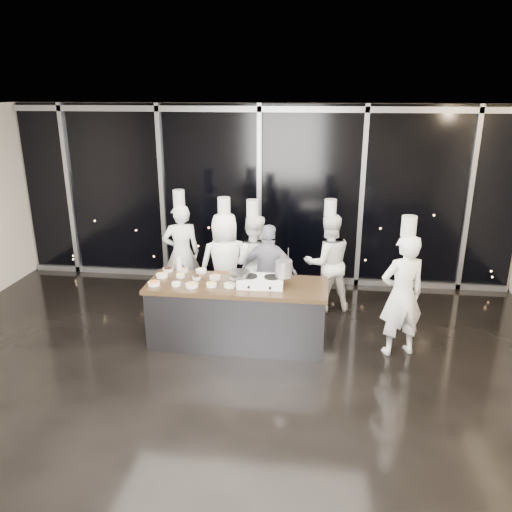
{
  "coord_description": "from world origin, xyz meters",
  "views": [
    {
      "loc": [
        1.07,
        -5.35,
        3.42
      ],
      "look_at": [
        0.22,
        1.2,
        1.21
      ],
      "focal_mm": 35.0,
      "sensor_mm": 36.0,
      "label": 1
    }
  ],
  "objects_px": {
    "chef_left": "(225,264)",
    "chef_center": "(253,262)",
    "guest": "(269,273)",
    "chef_side": "(402,294)",
    "stock_pot": "(284,269)",
    "chef_far_left": "(182,252)",
    "demo_counter": "(237,313)",
    "stove": "(261,281)",
    "frying_pan": "(239,273)",
    "chef_right": "(328,262)"
  },
  "relations": [
    {
      "from": "frying_pan",
      "to": "chef_center",
      "type": "height_order",
      "value": "chef_center"
    },
    {
      "from": "stove",
      "to": "chef_left",
      "type": "bearing_deg",
      "value": 122.93
    },
    {
      "from": "chef_center",
      "to": "chef_right",
      "type": "height_order",
      "value": "chef_right"
    },
    {
      "from": "stove",
      "to": "guest",
      "type": "relative_size",
      "value": 0.41
    },
    {
      "from": "stove",
      "to": "chef_center",
      "type": "bearing_deg",
      "value": 101.24
    },
    {
      "from": "demo_counter",
      "to": "stock_pot",
      "type": "distance_m",
      "value": 0.95
    },
    {
      "from": "chef_side",
      "to": "stock_pot",
      "type": "bearing_deg",
      "value": -19.09
    },
    {
      "from": "demo_counter",
      "to": "stove",
      "type": "distance_m",
      "value": 0.61
    },
    {
      "from": "demo_counter",
      "to": "stove",
      "type": "bearing_deg",
      "value": -5.66
    },
    {
      "from": "demo_counter",
      "to": "chef_side",
      "type": "height_order",
      "value": "chef_side"
    },
    {
      "from": "demo_counter",
      "to": "chef_right",
      "type": "height_order",
      "value": "chef_right"
    },
    {
      "from": "chef_left",
      "to": "chef_side",
      "type": "height_order",
      "value": "chef_side"
    },
    {
      "from": "chef_far_left",
      "to": "chef_side",
      "type": "bearing_deg",
      "value": 137.56
    },
    {
      "from": "stock_pot",
      "to": "guest",
      "type": "height_order",
      "value": "guest"
    },
    {
      "from": "stove",
      "to": "guest",
      "type": "height_order",
      "value": "guest"
    },
    {
      "from": "stock_pot",
      "to": "chef_far_left",
      "type": "bearing_deg",
      "value": 142.16
    },
    {
      "from": "stock_pot",
      "to": "guest",
      "type": "bearing_deg",
      "value": 108.29
    },
    {
      "from": "guest",
      "to": "demo_counter",
      "type": "bearing_deg",
      "value": 78.47
    },
    {
      "from": "stove",
      "to": "demo_counter",
      "type": "bearing_deg",
      "value": 172.82
    },
    {
      "from": "chef_left",
      "to": "chef_center",
      "type": "xyz_separation_m",
      "value": [
        0.4,
        0.23,
        -0.04
      ]
    },
    {
      "from": "demo_counter",
      "to": "guest",
      "type": "bearing_deg",
      "value": 67.14
    },
    {
      "from": "demo_counter",
      "to": "chef_left",
      "type": "height_order",
      "value": "chef_left"
    },
    {
      "from": "chef_far_left",
      "to": "chef_side",
      "type": "xyz_separation_m",
      "value": [
        3.36,
        -1.38,
        0.01
      ]
    },
    {
      "from": "chef_left",
      "to": "frying_pan",
      "type": "bearing_deg",
      "value": 89.98
    },
    {
      "from": "stock_pot",
      "to": "chef_side",
      "type": "bearing_deg",
      "value": 0.65
    },
    {
      "from": "stock_pot",
      "to": "guest",
      "type": "relative_size",
      "value": 0.15
    },
    {
      "from": "demo_counter",
      "to": "chef_left",
      "type": "relative_size",
      "value": 1.3
    },
    {
      "from": "demo_counter",
      "to": "chef_side",
      "type": "xyz_separation_m",
      "value": [
        2.2,
        0.01,
        0.41
      ]
    },
    {
      "from": "frying_pan",
      "to": "chef_right",
      "type": "bearing_deg",
      "value": 47.07
    },
    {
      "from": "frying_pan",
      "to": "chef_right",
      "type": "xyz_separation_m",
      "value": [
        1.21,
        1.37,
        -0.26
      ]
    },
    {
      "from": "stove",
      "to": "stock_pot",
      "type": "relative_size",
      "value": 2.79
    },
    {
      "from": "chef_left",
      "to": "chef_center",
      "type": "distance_m",
      "value": 0.46
    },
    {
      "from": "frying_pan",
      "to": "chef_right",
      "type": "height_order",
      "value": "chef_right"
    },
    {
      "from": "guest",
      "to": "chef_side",
      "type": "bearing_deg",
      "value": 166.98
    },
    {
      "from": "chef_center",
      "to": "stock_pot",
      "type": "bearing_deg",
      "value": 114.71
    },
    {
      "from": "chef_center",
      "to": "guest",
      "type": "bearing_deg",
      "value": 130.1
    },
    {
      "from": "stove",
      "to": "stock_pot",
      "type": "distance_m",
      "value": 0.36
    },
    {
      "from": "chef_left",
      "to": "chef_right",
      "type": "relative_size",
      "value": 1.04
    },
    {
      "from": "chef_far_left",
      "to": "chef_left",
      "type": "distance_m",
      "value": 0.93
    },
    {
      "from": "chef_center",
      "to": "chef_side",
      "type": "xyz_separation_m",
      "value": [
        2.14,
        -1.18,
        0.06
      ]
    },
    {
      "from": "stock_pot",
      "to": "chef_left",
      "type": "relative_size",
      "value": 0.12
    },
    {
      "from": "guest",
      "to": "frying_pan",
      "type": "bearing_deg",
      "value": 81.16
    },
    {
      "from": "chef_right",
      "to": "chef_far_left",
      "type": "bearing_deg",
      "value": -18.39
    },
    {
      "from": "demo_counter",
      "to": "chef_right",
      "type": "distance_m",
      "value": 1.86
    },
    {
      "from": "frying_pan",
      "to": "chef_far_left",
      "type": "xyz_separation_m",
      "value": [
        -1.19,
        1.43,
        -0.21
      ]
    },
    {
      "from": "guest",
      "to": "chef_side",
      "type": "relative_size",
      "value": 0.79
    },
    {
      "from": "chef_left",
      "to": "chef_side",
      "type": "relative_size",
      "value": 0.99
    },
    {
      "from": "stove",
      "to": "chef_center",
      "type": "xyz_separation_m",
      "value": [
        -0.28,
        1.22,
        -0.16
      ]
    },
    {
      "from": "chef_left",
      "to": "chef_far_left",
      "type": "bearing_deg",
      "value": -48.77
    },
    {
      "from": "chef_far_left",
      "to": "chef_side",
      "type": "relative_size",
      "value": 0.99
    }
  ]
}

